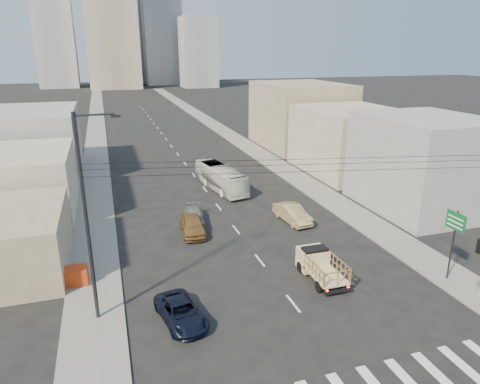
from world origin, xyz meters
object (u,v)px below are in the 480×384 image
navy_pickup (181,312)px  streetlamp_left (88,216)px  sedan_grey (194,216)px  crate_stack (73,276)px  green_sign (455,229)px  city_bus (221,178)px  sedan_tan (292,214)px  sedan_brown (192,225)px  flatbed_pickup (320,264)px

navy_pickup → streetlamp_left: streetlamp_left is taller
sedan_grey → crate_stack: 12.92m
navy_pickup → green_sign: bearing=-13.2°
city_bus → green_sign: green_sign is taller
sedan_tan → streetlamp_left: (-16.84, -10.27, 5.66)m
sedan_brown → green_sign: (14.94, -12.88, 2.94)m
sedan_tan → sedan_brown: bearing=172.7°
streetlamp_left → sedan_tan: bearing=31.4°
sedan_brown → sedan_tan: sedan_brown is taller
flatbed_pickup → sedan_grey: flatbed_pickup is taller
city_bus → flatbed_pickup: bearing=-95.9°
sedan_tan → streetlamp_left: 20.52m
flatbed_pickup → navy_pickup: size_ratio=0.98×
city_bus → sedan_grey: (-4.87, -8.74, -0.74)m
sedan_grey → streetlamp_left: (-8.24, -12.75, 5.81)m
sedan_grey → streetlamp_left: bearing=-114.2°
crate_stack → navy_pickup: bearing=-45.2°
navy_pickup → crate_stack: (-6.08, 6.12, 0.07)m
crate_stack → sedan_brown: bearing=33.0°
flatbed_pickup → streetlamp_left: (-14.39, -0.32, 5.34)m
sedan_tan → sedan_grey: 8.95m
flatbed_pickup → sedan_tan: (2.45, 9.96, -0.32)m
streetlamp_left → green_sign: bearing=-6.3°
flatbed_pickup → sedan_tan: flatbed_pickup is taller
sedan_brown → sedan_tan: size_ratio=1.00×
flatbed_pickup → streetlamp_left: 15.35m
sedan_grey → flatbed_pickup: bearing=-55.0°
city_bus → sedan_grey: size_ratio=2.28×
streetlamp_left → crate_stack: 7.41m
green_sign → streetlamp_left: bearing=173.7°
green_sign → crate_stack: 25.31m
flatbed_pickup → city_bus: 21.22m
green_sign → sedan_tan: bearing=114.1°
flatbed_pickup → sedan_grey: bearing=116.3°
sedan_tan → green_sign: green_sign is taller
flatbed_pickup → city_bus: (-1.28, 21.18, 0.27)m
green_sign → streetlamp_left: (-22.56, 2.50, 2.69)m
navy_pickup → green_sign: size_ratio=0.90×
sedan_brown → sedan_grey: bearing=79.9°
navy_pickup → streetlamp_left: bearing=148.0°
sedan_brown → green_sign: bearing=-36.2°
sedan_brown → sedan_tan: (9.22, -0.11, -0.02)m
navy_pickup → green_sign: 18.37m
sedan_tan → sedan_grey: (-8.60, 2.48, -0.15)m
sedan_brown → streetlamp_left: bearing=-121.7°
crate_stack → streetlamp_left: bearing=-69.9°
sedan_brown → city_bus: bearing=68.3°
sedan_tan → green_sign: (5.72, -12.77, 2.97)m
flatbed_pickup → navy_pickup: (-9.92, -2.05, -0.47)m
navy_pickup → crate_stack: crate_stack is taller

